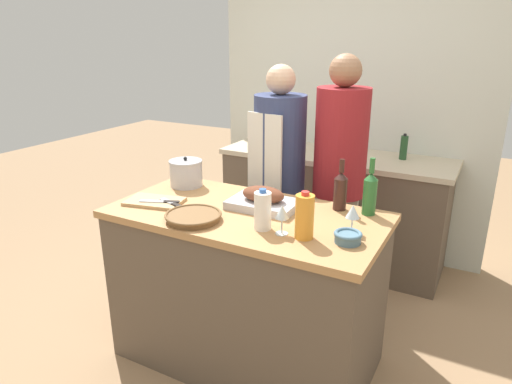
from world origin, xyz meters
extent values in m
plane|color=#9E7A56|center=(0.00, 0.00, 0.00)|extent=(12.00, 12.00, 0.00)
cube|color=brown|center=(0.00, 0.00, 0.45)|extent=(1.44, 0.73, 0.89)
cube|color=#B27F4C|center=(0.00, 0.00, 0.91)|extent=(1.48, 0.76, 0.04)
cube|color=brown|center=(0.00, 1.47, 0.44)|extent=(1.80, 0.58, 0.89)
cube|color=beige|center=(0.00, 1.47, 0.91)|extent=(1.85, 0.60, 0.04)
cube|color=silver|center=(0.00, 1.82, 1.27)|extent=(2.35, 0.10, 2.55)
cube|color=#BCBCC1|center=(0.05, 0.10, 0.96)|extent=(0.38, 0.25, 0.04)
ellipsoid|color=brown|center=(0.05, 0.10, 1.01)|extent=(0.25, 0.15, 0.09)
cylinder|color=brown|center=(-0.18, -0.23, 0.95)|extent=(0.27, 0.27, 0.03)
torus|color=brown|center=(-0.18, -0.23, 0.97)|extent=(0.29, 0.29, 0.02)
cube|color=tan|center=(-0.53, -0.12, 0.94)|extent=(0.35, 0.26, 0.02)
cylinder|color=#B7B7BC|center=(-0.56, 0.22, 1.01)|extent=(0.20, 0.20, 0.15)
cylinder|color=#B7B7BC|center=(-0.56, 0.22, 1.09)|extent=(0.21, 0.21, 0.01)
sphere|color=black|center=(-0.56, 0.22, 1.11)|extent=(0.02, 0.02, 0.02)
cylinder|color=slate|center=(0.60, -0.11, 0.96)|extent=(0.12, 0.12, 0.04)
torus|color=slate|center=(0.60, -0.11, 0.98)|extent=(0.13, 0.13, 0.02)
cylinder|color=orange|center=(0.40, -0.16, 1.04)|extent=(0.09, 0.09, 0.21)
cylinder|color=red|center=(0.40, -0.16, 1.16)|extent=(0.04, 0.04, 0.02)
cylinder|color=white|center=(0.18, -0.16, 1.03)|extent=(0.08, 0.08, 0.19)
cylinder|color=#3360B2|center=(0.18, -0.16, 1.13)|extent=(0.04, 0.04, 0.02)
cylinder|color=#381E19|center=(0.43, 0.28, 1.02)|extent=(0.07, 0.07, 0.18)
cone|color=#381E19|center=(0.43, 0.28, 1.13)|extent=(0.07, 0.07, 0.03)
cylinder|color=#381E19|center=(0.43, 0.28, 1.18)|extent=(0.03, 0.03, 0.07)
cylinder|color=#28662D|center=(0.59, 0.29, 1.03)|extent=(0.07, 0.07, 0.19)
cone|color=#28662D|center=(0.59, 0.29, 1.14)|extent=(0.07, 0.07, 0.04)
cylinder|color=#28662D|center=(0.59, 0.29, 1.20)|extent=(0.03, 0.03, 0.08)
cylinder|color=silver|center=(0.58, 0.01, 0.94)|extent=(0.06, 0.06, 0.00)
cylinder|color=silver|center=(0.58, 0.01, 0.97)|extent=(0.01, 0.01, 0.07)
cone|color=silver|center=(0.58, 0.01, 1.04)|extent=(0.07, 0.07, 0.07)
cylinder|color=silver|center=(0.29, -0.17, 0.94)|extent=(0.06, 0.06, 0.00)
cylinder|color=silver|center=(0.29, -0.17, 0.98)|extent=(0.01, 0.01, 0.08)
cone|color=silver|center=(0.29, -0.17, 1.05)|extent=(0.07, 0.07, 0.07)
cube|color=#B7B7BC|center=(-0.52, -0.15, 0.96)|extent=(0.14, 0.08, 0.01)
cube|color=black|center=(-0.42, -0.11, 0.96)|extent=(0.09, 0.06, 0.01)
cube|color=#B7B7BC|center=(-0.45, -0.11, 0.96)|extent=(0.12, 0.07, 0.01)
cube|color=black|center=(-0.36, -0.14, 0.96)|extent=(0.07, 0.05, 0.01)
cylinder|color=#B28E2D|center=(-0.14, 1.49, 0.99)|extent=(0.05, 0.05, 0.12)
cylinder|color=black|center=(-0.14, 1.49, 1.06)|extent=(0.02, 0.02, 0.02)
cylinder|color=#234C28|center=(0.51, 1.56, 1.02)|extent=(0.06, 0.06, 0.18)
cylinder|color=black|center=(0.51, 1.56, 1.12)|extent=(0.02, 0.02, 0.02)
cube|color=beige|center=(-0.15, 0.73, 0.40)|extent=(0.31, 0.24, 0.80)
cylinder|color=navy|center=(-0.15, 0.73, 1.14)|extent=(0.35, 0.35, 0.67)
sphere|color=#DBAD89|center=(-0.15, 0.73, 1.57)|extent=(0.19, 0.19, 0.19)
cube|color=silver|center=(-0.18, 0.57, 0.95)|extent=(0.27, 0.07, 0.85)
cube|color=beige|center=(0.25, 0.79, 0.42)|extent=(0.31, 0.24, 0.84)
cylinder|color=maroon|center=(0.25, 0.79, 1.18)|extent=(0.34, 0.34, 0.70)
sphere|color=#996B4C|center=(0.25, 0.79, 1.63)|extent=(0.20, 0.20, 0.20)
camera|label=1|loc=(1.13, -1.98, 1.84)|focal=32.00mm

